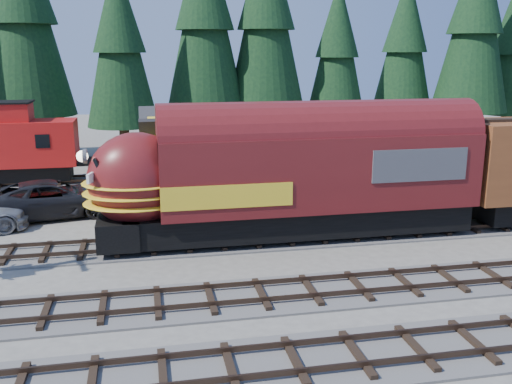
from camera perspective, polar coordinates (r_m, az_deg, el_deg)
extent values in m
plane|color=#6B665B|center=(22.65, 5.52, -7.90)|extent=(120.00, 120.00, 0.00)
cube|color=#4C4947|center=(30.22, 21.76, -3.13)|extent=(68.00, 3.20, 0.08)
cube|color=#38281E|center=(29.59, 22.54, -3.14)|extent=(68.00, 0.08, 0.16)
cube|color=#38281E|center=(30.74, 21.08, -2.38)|extent=(68.00, 0.08, 0.16)
cube|color=#4C4947|center=(39.18, -16.56, 1.06)|extent=(32.00, 3.20, 0.08)
cube|color=#38281E|center=(38.44, -16.67, 1.13)|extent=(32.00, 0.08, 0.16)
cube|color=#38281E|center=(39.84, -16.49, 1.58)|extent=(32.00, 0.08, 0.16)
cube|color=gold|center=(31.93, 0.19, 1.85)|extent=(12.00, 6.00, 3.40)
cube|color=yellow|center=(31.51, 0.20, 6.15)|extent=(11.88, 3.30, 1.44)
cube|color=white|center=(30.24, -10.72, 1.88)|extent=(0.06, 2.40, 0.60)
cone|color=black|center=(48.68, -22.25, 16.30)|extent=(6.84, 6.84, 15.59)
cone|color=black|center=(45.28, -13.51, 14.26)|extent=(5.45, 5.45, 12.40)
cone|color=black|center=(48.13, -5.17, 16.82)|extent=(6.61, 6.61, 15.06)
cone|color=black|center=(49.12, 1.02, 16.90)|extent=(6.66, 6.66, 15.16)
cone|color=black|center=(50.87, 8.12, 13.93)|extent=(5.17, 5.17, 11.78)
cone|color=black|center=(53.67, 14.66, 14.11)|extent=(5.45, 5.45, 12.42)
cone|color=black|center=(53.66, 21.06, 15.41)|extent=(6.45, 6.45, 14.70)
cone|color=black|center=(58.43, 24.24, 13.07)|extent=(5.30, 5.30, 12.07)
cube|color=black|center=(26.13, 4.32, -2.70)|extent=(15.65, 2.80, 1.21)
cube|color=maroon|center=(25.82, 6.29, 2.21)|extent=(14.28, 3.30, 3.30)
ellipsoid|color=maroon|center=(24.68, -11.78, 1.19)|extent=(4.17, 3.23, 4.06)
cube|color=#38383A|center=(27.23, 14.51, 3.29)|extent=(4.39, 3.36, 1.43)
sphere|color=white|center=(24.59, -16.99, 3.44)|extent=(0.48, 0.48, 0.48)
cube|color=black|center=(39.86, -24.01, 1.75)|extent=(8.47, 2.18, 0.94)
cube|color=#AE1312|center=(39.10, -23.22, 7.36)|extent=(2.26, 2.07, 1.13)
imported|color=black|center=(31.35, -19.70, -0.62)|extent=(7.36, 4.55, 1.90)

